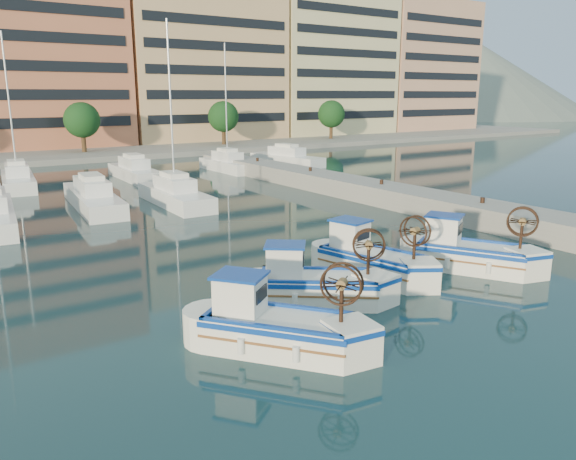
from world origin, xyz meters
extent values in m
plane|color=#1A4043|center=(0.00, 0.00, 0.00)|extent=(300.00, 300.00, 0.00)
cube|color=gray|center=(13.00, 8.00, 0.60)|extent=(3.00, 60.00, 1.20)
cube|color=gray|center=(0.00, 67.00, 0.30)|extent=(180.00, 40.00, 0.60)
cube|color=#C06B4B|center=(1.00, 65.00, 13.10)|extent=(22.00, 14.00, 25.00)
cube|color=black|center=(1.00, 58.00, 13.10)|extent=(20.24, 0.12, 22.50)
cube|color=tan|center=(24.00, 65.00, 11.60)|extent=(23.00, 14.00, 22.00)
cube|color=black|center=(24.00, 58.00, 11.60)|extent=(21.16, 0.12, 19.80)
cube|color=beige|center=(47.00, 65.00, 12.60)|extent=(22.00, 14.00, 24.00)
cube|color=black|center=(47.00, 58.00, 12.60)|extent=(20.24, 0.12, 21.60)
cube|color=tan|center=(69.00, 65.00, 12.10)|extent=(21.00, 14.00, 23.00)
cube|color=black|center=(69.00, 58.00, 12.10)|extent=(19.32, 0.12, 20.70)
cylinder|color=#3F2B19|center=(4.00, 53.50, 1.50)|extent=(0.50, 0.50, 3.00)
sphere|color=#18451B|center=(4.00, 53.50, 4.20)|extent=(4.00, 4.00, 4.00)
cylinder|color=#3F2B19|center=(22.00, 53.50, 1.50)|extent=(0.50, 0.50, 3.00)
sphere|color=#18451B|center=(22.00, 53.50, 4.20)|extent=(4.00, 4.00, 4.00)
cylinder|color=#3F2B19|center=(40.00, 53.50, 1.50)|extent=(0.50, 0.50, 3.00)
sphere|color=#18451B|center=(40.00, 53.50, 4.20)|extent=(4.00, 4.00, 4.00)
cone|color=slate|center=(140.00, 110.00, 0.00)|extent=(160.00, 160.00, 50.00)
cube|color=white|center=(-3.51, 22.76, 0.50)|extent=(3.14, 10.24, 1.00)
cube|color=white|center=(1.17, 20.74, 0.50)|extent=(2.52, 8.56, 1.00)
cylinder|color=silver|center=(1.17, 20.74, 6.00)|extent=(0.12, 0.12, 11.00)
cube|color=white|center=(-6.13, 33.87, 0.50)|extent=(3.22, 8.83, 1.00)
cylinder|color=silver|center=(-6.13, 33.87, 6.00)|extent=(0.12, 0.12, 11.00)
cube|color=white|center=(2.87, 33.37, 0.50)|extent=(2.58, 8.88, 1.00)
cube|color=white|center=(11.85, 33.53, 0.50)|extent=(2.22, 7.61, 1.00)
cylinder|color=silver|center=(11.85, 33.53, 6.00)|extent=(0.12, 0.12, 11.00)
cube|color=white|center=(19.13, 34.40, 0.50)|extent=(3.62, 9.19, 1.00)
cube|color=white|center=(-4.97, -1.01, 0.51)|extent=(3.86, 4.27, 1.01)
cube|color=#0B3493|center=(-4.97, -1.01, 0.89)|extent=(3.98, 4.39, 0.15)
cube|color=blue|center=(-4.97, -1.01, 0.83)|extent=(3.31, 3.71, 0.06)
cube|color=white|center=(-5.68, -0.09, 1.54)|extent=(1.61, 1.64, 1.06)
cube|color=#0B3493|center=(-5.68, -0.09, 2.12)|extent=(1.81, 1.85, 0.08)
cylinder|color=#331E14|center=(-3.90, -2.38, 1.57)|extent=(0.12, 0.12, 1.12)
cylinder|color=brown|center=(-3.90, -2.38, 2.17)|extent=(0.41, 0.40, 0.27)
torus|color=#331E14|center=(-4.02, -2.47, 2.17)|extent=(0.75, 0.93, 1.13)
torus|color=#331E14|center=(-3.79, -2.29, 2.17)|extent=(0.75, 0.93, 1.13)
cube|color=white|center=(-1.84, 1.37, 0.49)|extent=(4.15, 3.74, 0.98)
cube|color=#0B3493|center=(-1.84, 1.37, 0.87)|extent=(4.27, 3.85, 0.15)
cube|color=blue|center=(-1.84, 1.37, 0.81)|extent=(3.61, 3.20, 0.06)
cube|color=white|center=(-2.73, 2.06, 1.50)|extent=(1.59, 1.56, 1.03)
cube|color=#0B3493|center=(-2.73, 2.06, 2.06)|extent=(1.79, 1.76, 0.07)
cylinder|color=#331E14|center=(-0.50, 0.34, 1.53)|extent=(0.11, 0.11, 1.09)
cylinder|color=brown|center=(-0.50, 0.34, 2.11)|extent=(0.39, 0.40, 0.26)
torus|color=#331E14|center=(-0.58, 0.23, 2.11)|extent=(0.91, 0.72, 1.10)
torus|color=#331E14|center=(-0.41, 0.45, 2.11)|extent=(0.91, 0.72, 1.10)
cube|color=white|center=(1.62, 2.35, 0.51)|extent=(2.63, 4.36, 1.02)
cube|color=#0B3493|center=(1.62, 2.35, 0.90)|extent=(2.71, 4.50, 0.16)
cube|color=blue|center=(1.62, 2.35, 0.84)|extent=(2.16, 3.88, 0.06)
cube|color=white|center=(1.36, 3.48, 1.55)|extent=(1.33, 1.47, 1.07)
cube|color=#0B3493|center=(1.36, 3.48, 2.13)|extent=(1.50, 1.65, 0.08)
cylinder|color=#331E14|center=(2.02, 0.65, 1.58)|extent=(0.12, 0.12, 1.13)
cylinder|color=brown|center=(2.02, 0.65, 2.18)|extent=(0.36, 0.34, 0.27)
torus|color=#331E14|center=(1.88, 0.62, 2.18)|extent=(0.32, 1.12, 1.13)
torus|color=#331E14|center=(2.16, 0.68, 2.18)|extent=(0.32, 1.12, 1.13)
cube|color=white|center=(5.61, 0.84, 0.52)|extent=(3.58, 4.49, 1.04)
cube|color=#0B3493|center=(5.61, 0.84, 0.91)|extent=(3.69, 4.63, 0.16)
cube|color=blue|center=(5.61, 0.84, 0.85)|extent=(3.04, 3.94, 0.06)
cube|color=white|center=(5.03, 1.87, 1.58)|extent=(1.58, 1.65, 1.09)
cube|color=#0B3493|center=(5.03, 1.87, 2.17)|extent=(1.78, 1.85, 0.08)
cylinder|color=#331E14|center=(6.48, -0.72, 1.61)|extent=(0.12, 0.12, 1.15)
cylinder|color=brown|center=(6.48, -0.72, 2.22)|extent=(0.41, 0.40, 0.28)
torus|color=#331E14|center=(6.35, -0.79, 2.22)|extent=(0.63, 1.04, 1.16)
torus|color=#331E14|center=(6.61, -0.64, 2.22)|extent=(0.63, 1.04, 1.16)
camera|label=1|loc=(-12.89, -13.13, 7.00)|focal=35.00mm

